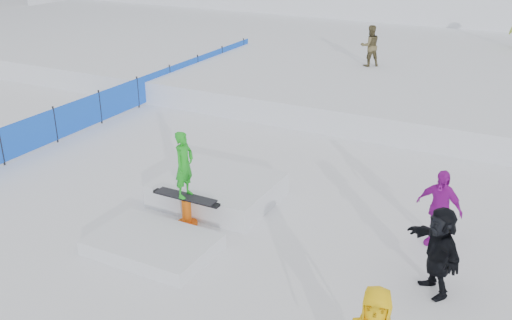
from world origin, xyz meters
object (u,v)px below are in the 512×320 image
at_px(spectator_purple, 439,208).
at_px(safety_fence, 138,92).
at_px(walker_olive, 370,46).
at_px(spectator_dark, 439,251).
at_px(jib_rail_feature, 201,201).

bearing_deg(spectator_purple, safety_fence, 172.67).
height_order(walker_olive, spectator_dark, walker_olive).
bearing_deg(walker_olive, jib_rail_feature, 51.26).
relative_size(safety_fence, spectator_purple, 9.85).
distance_m(safety_fence, spectator_dark, 12.86).
xyz_separation_m(safety_fence, spectator_dark, (11.31, -6.11, 0.27)).
height_order(spectator_purple, spectator_dark, spectator_dark).
xyz_separation_m(safety_fence, spectator_purple, (11.00, -4.48, 0.26)).
xyz_separation_m(walker_olive, spectator_purple, (4.79, -10.85, -0.77)).
distance_m(walker_olive, spectator_dark, 13.50).
bearing_deg(jib_rail_feature, spectator_dark, -6.19).
height_order(safety_fence, walker_olive, walker_olive).
bearing_deg(safety_fence, spectator_purple, -22.17).
relative_size(spectator_dark, jib_rail_feature, 0.37).
bearing_deg(walker_olive, spectator_purple, 75.46).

